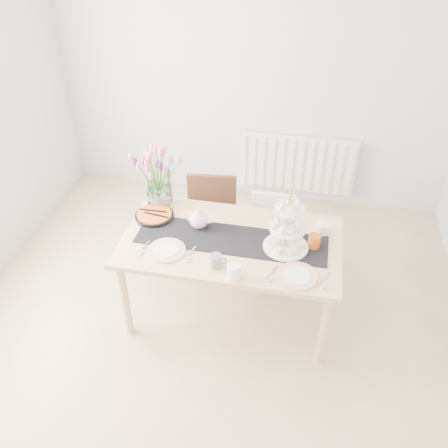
% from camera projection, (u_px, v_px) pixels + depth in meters
% --- Properties ---
extents(room_shell, '(4.50, 4.50, 4.50)m').
position_uv_depth(room_shell, '(196.00, 212.00, 2.81)').
color(room_shell, tan).
rests_on(room_shell, ground).
extents(radiator, '(1.20, 0.08, 0.60)m').
position_uv_depth(radiator, '(297.00, 164.00, 4.95)').
color(radiator, white).
rests_on(radiator, room_shell).
extents(dining_table, '(1.60, 0.90, 0.75)m').
position_uv_depth(dining_table, '(231.00, 248.00, 3.52)').
color(dining_table, tan).
rests_on(dining_table, ground).
extents(chair_brown, '(0.47, 0.47, 0.85)m').
position_uv_depth(chair_brown, '(211.00, 217.00, 4.12)').
color(chair_brown, '#3B2415').
rests_on(chair_brown, ground).
extents(chair_white, '(0.40, 0.40, 0.76)m').
position_uv_depth(chair_white, '(270.00, 232.00, 4.06)').
color(chair_white, silver).
rests_on(chair_white, ground).
extents(table_runner, '(1.40, 0.35, 0.01)m').
position_uv_depth(table_runner, '(231.00, 239.00, 3.47)').
color(table_runner, black).
rests_on(table_runner, dining_table).
extents(tulip_vase, '(0.59, 0.59, 0.50)m').
position_uv_depth(tulip_vase, '(157.00, 169.00, 3.65)').
color(tulip_vase, silver).
rests_on(tulip_vase, dining_table).
extents(cake_stand, '(0.32, 0.32, 0.48)m').
position_uv_depth(cake_stand, '(287.00, 233.00, 3.31)').
color(cake_stand, gold).
rests_on(cake_stand, dining_table).
extents(teapot, '(0.28, 0.25, 0.15)m').
position_uv_depth(teapot, '(199.00, 220.00, 3.55)').
color(teapot, silver).
rests_on(teapot, dining_table).
extents(cream_jug, '(0.11, 0.11, 0.09)m').
position_uv_depth(cream_jug, '(322.00, 229.00, 3.50)').
color(cream_jug, silver).
rests_on(cream_jug, dining_table).
extents(tart_tin, '(0.30, 0.30, 0.04)m').
position_uv_depth(tart_tin, '(154.00, 215.00, 3.69)').
color(tart_tin, black).
rests_on(tart_tin, dining_table).
extents(mug_grey, '(0.10, 0.10, 0.10)m').
position_uv_depth(mug_grey, '(216.00, 261.00, 3.21)').
color(mug_grey, slate).
rests_on(mug_grey, dining_table).
extents(mug_white, '(0.10, 0.10, 0.11)m').
position_uv_depth(mug_white, '(234.00, 272.00, 3.12)').
color(mug_white, white).
rests_on(mug_white, dining_table).
extents(mug_orange, '(0.11, 0.11, 0.10)m').
position_uv_depth(mug_orange, '(314.00, 242.00, 3.37)').
color(mug_orange, '#CB5416').
rests_on(mug_orange, dining_table).
extents(plate_left, '(0.33, 0.33, 0.01)m').
position_uv_depth(plate_left, '(166.00, 250.00, 3.37)').
color(plate_left, white).
rests_on(plate_left, dining_table).
extents(plate_right, '(0.37, 0.37, 0.01)m').
position_uv_depth(plate_right, '(297.00, 276.00, 3.16)').
color(plate_right, white).
rests_on(plate_right, dining_table).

